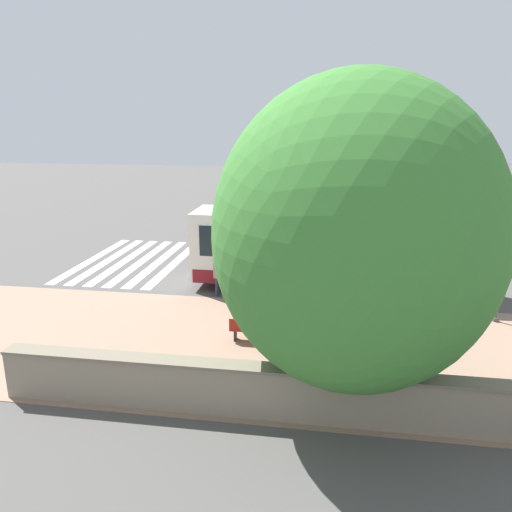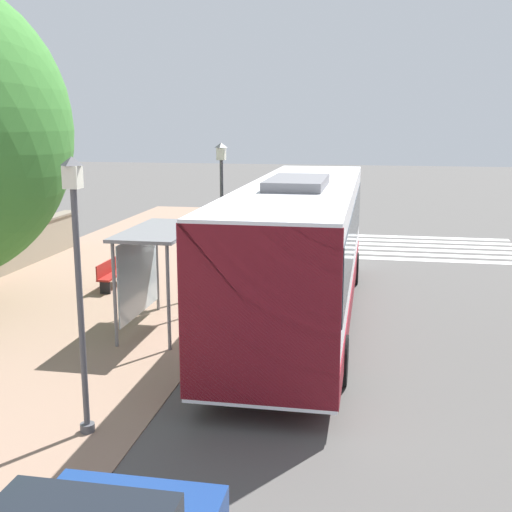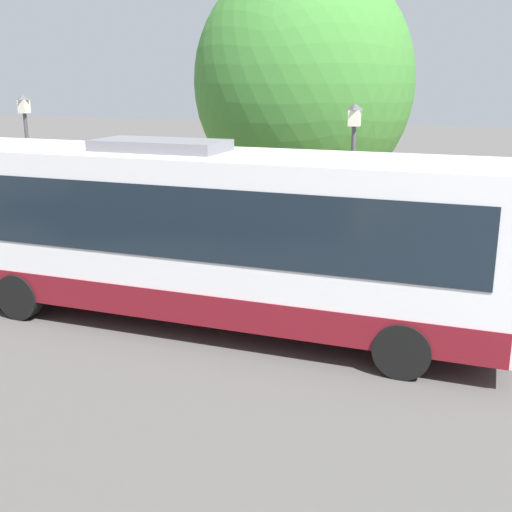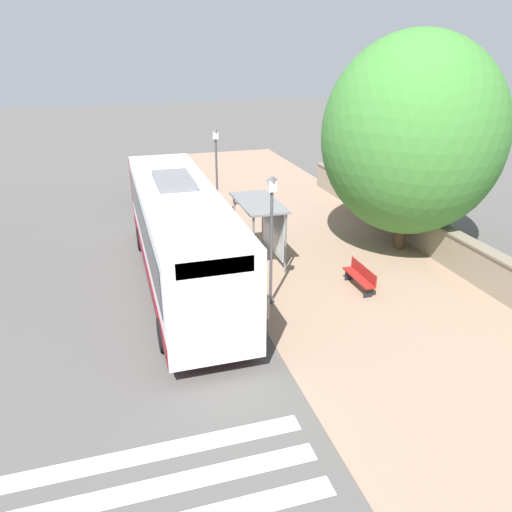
{
  "view_description": "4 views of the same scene",
  "coord_description": "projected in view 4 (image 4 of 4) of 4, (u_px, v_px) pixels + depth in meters",
  "views": [
    {
      "loc": [
        -20.04,
        1.17,
        7.64
      ],
      "look_at": [
        -1.17,
        4.12,
        2.32
      ],
      "focal_mm": 35.0,
      "sensor_mm": 36.0,
      "label": 1
    },
    {
      "loc": [
        3.63,
        -14.38,
        5.1
      ],
      "look_at": [
        0.85,
        0.79,
        1.81
      ],
      "focal_mm": 45.0,
      "sensor_mm": 36.0,
      "label": 2
    },
    {
      "loc": [
        13.45,
        6.76,
        4.98
      ],
      "look_at": [
        1.19,
        2.19,
        1.34
      ],
      "focal_mm": 45.0,
      "sensor_mm": 36.0,
      "label": 3
    },
    {
      "loc": [
        4.09,
        18.13,
        8.21
      ],
      "look_at": [
        -0.51,
        2.74,
        1.36
      ],
      "focal_mm": 35.0,
      "sensor_mm": 36.0,
      "label": 4
    }
  ],
  "objects": [
    {
      "name": "ground_plane",
      "position": [
        225.0,
        263.0,
        20.28
      ],
      "size": [
        120.0,
        120.0,
        0.0
      ],
      "primitive_type": "plane",
      "color": "#514F4C",
      "rests_on": "ground"
    },
    {
      "name": "sidewalk_plaza",
      "position": [
        327.0,
        250.0,
        21.46
      ],
      "size": [
        9.0,
        44.0,
        0.02
      ],
      "color": "#937560",
      "rests_on": "ground"
    },
    {
      "name": "stone_wall",
      "position": [
        411.0,
        226.0,
        22.24
      ],
      "size": [
        0.6,
        20.0,
        1.45
      ],
      "color": "gray",
      "rests_on": "ground"
    },
    {
      "name": "bus",
      "position": [
        180.0,
        233.0,
        17.87
      ],
      "size": [
        2.73,
        12.18,
        3.78
      ],
      "color": "white",
      "rests_on": "ground"
    },
    {
      "name": "bus_shelter",
      "position": [
        262.0,
        212.0,
        19.71
      ],
      "size": [
        1.56,
        3.2,
        2.52
      ],
      "color": "slate",
      "rests_on": "ground"
    },
    {
      "name": "pedestrian",
      "position": [
        263.0,
        312.0,
        14.42
      ],
      "size": [
        0.34,
        0.24,
        1.79
      ],
      "color": "#2D3347",
      "rests_on": "ground"
    },
    {
      "name": "bench",
      "position": [
        360.0,
        277.0,
        17.95
      ],
      "size": [
        0.4,
        1.84,
        0.88
      ],
      "color": "maroon",
      "rests_on": "ground"
    },
    {
      "name": "street_lamp_near",
      "position": [
        216.0,
        168.0,
        24.07
      ],
      "size": [
        0.28,
        0.28,
        4.55
      ],
      "color": "#4C4C51",
      "rests_on": "ground"
    },
    {
      "name": "street_lamp_far",
      "position": [
        271.0,
        231.0,
        16.1
      ],
      "size": [
        0.28,
        0.28,
        4.45
      ],
      "color": "#4C4C51",
      "rests_on": "ground"
    },
    {
      "name": "shade_tree",
      "position": [
        412.0,
        136.0,
        19.9
      ],
      "size": [
        7.23,
        7.23,
        8.8
      ],
      "color": "brown",
      "rests_on": "ground"
    },
    {
      "name": "parked_car_behind_bus",
      "position": [
        161.0,
        180.0,
        28.86
      ],
      "size": [
        2.0,
        4.34,
        1.88
      ],
      "color": "navy",
      "rests_on": "ground"
    }
  ]
}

